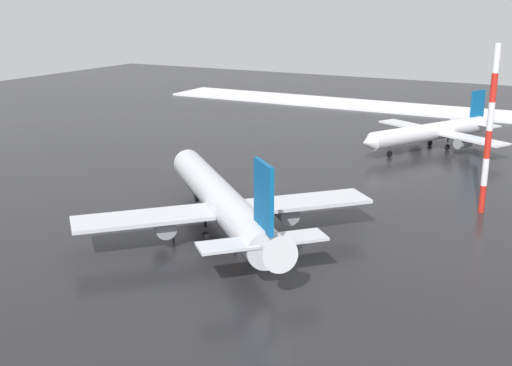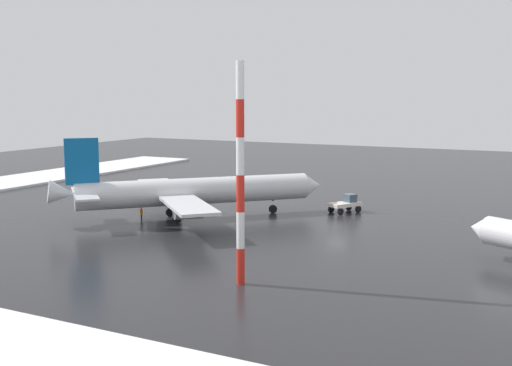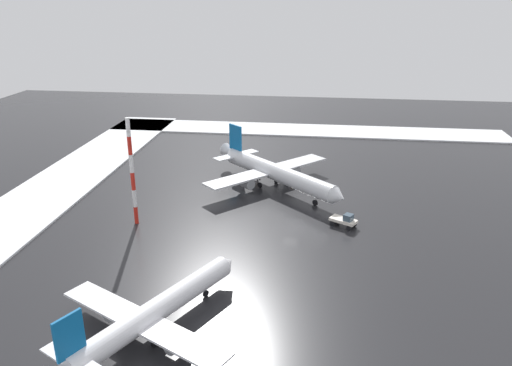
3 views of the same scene
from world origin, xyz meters
name	(u,v)px [view 1 (image 1 of 3)]	position (x,y,z in m)	size (l,w,h in m)	color
ground_plane	(267,183)	(0.00, 0.00, 0.00)	(240.00, 240.00, 0.00)	#232326
snow_bank_right	(406,108)	(67.00, 0.00, 0.19)	(14.00, 116.00, 0.38)	white
airplane_parked_portside	(221,200)	(-18.92, -4.52, 3.61)	(28.33, 29.29, 10.93)	silver
airplane_parked_starboard	(432,132)	(30.49, -14.39, 2.90)	(27.27, 23.25, 8.79)	white
pushback_tug	(200,169)	(-2.07, 9.23, 1.28)	(4.18, 5.09, 2.50)	silver
ground_crew_beside_wing	(173,230)	(-22.85, -1.14, 0.97)	(0.36, 0.36, 1.71)	black
ground_crew_by_nose_gear	(234,246)	(-23.58, -8.78, 0.97)	(0.36, 0.36, 1.71)	black
antenna_mast	(489,131)	(1.19, -27.24, 9.54)	(0.70, 0.70, 19.08)	red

